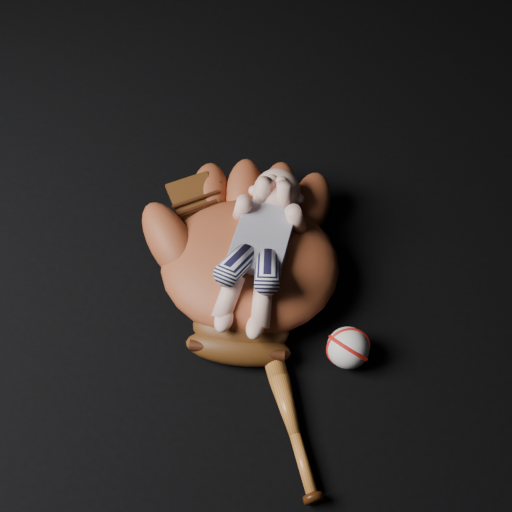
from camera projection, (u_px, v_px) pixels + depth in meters
name	position (u px, v px, depth m)	size (l,w,h in m)	color
baseball_glove	(250.00, 259.00, 1.27)	(0.44, 0.50, 0.16)	maroon
newborn_baby	(259.00, 248.00, 1.22)	(0.17, 0.37, 0.15)	#EDAE99
baseball_bat	(282.00, 390.00, 1.17)	(0.04, 0.41, 0.04)	#B26122
baseball	(348.00, 348.00, 1.19)	(0.08, 0.08, 0.08)	white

